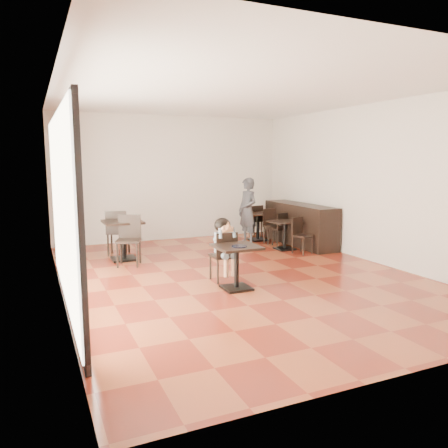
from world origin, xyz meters
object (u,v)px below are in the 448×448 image
adult_patron (247,211)px  chair_mid_a (277,229)px  chair_mid_b (303,236)px  cafe_table_left (123,240)px  chair_back_b (274,227)px  chair_left_b (128,241)px  child (223,250)px  cafe_table_back (258,227)px  cafe_table_mid (285,235)px  child_table (237,267)px  chair_left_a (118,232)px  child_chair (223,256)px  chair_back_a (253,221)px

adult_patron → chair_mid_a: 0.85m
chair_mid_a → chair_mid_b: same height
cafe_table_left → chair_back_b: (3.76, 0.27, 0.02)m
adult_patron → cafe_table_left: 3.23m
adult_patron → chair_mid_b: 1.69m
chair_left_b → adult_patron: bearing=39.5°
chair_mid_a → cafe_table_left: bearing=-16.7°
child → cafe_table_back: (2.35, 3.11, -0.19)m
cafe_table_mid → chair_back_b: (0.12, 0.72, 0.10)m
child_table → chair_left_a: size_ratio=0.73×
chair_mid_b → chair_left_a: 4.07m
child_chair → child: child is taller
chair_mid_b → chair_left_b: (-3.76, 0.46, 0.09)m
child_chair → cafe_table_mid: bearing=-142.4°
cafe_table_back → child: bearing=-127.1°
chair_back_a → cafe_table_back: bearing=65.7°
cafe_table_back → chair_left_a: 3.63m
adult_patron → cafe_table_back: adult_patron is taller
child_chair → chair_back_a: bearing=-124.3°
adult_patron → cafe_table_back: (0.46, 0.30, -0.46)m
cafe_table_left → cafe_table_back: bearing=12.7°
cafe_table_mid → chair_mid_a: (0.12, 0.55, 0.07)m
child → chair_back_a: (2.50, 3.66, -0.11)m
cafe_table_mid → cafe_table_left: bearing=172.8°
cafe_table_left → chair_mid_a: size_ratio=1.03×
chair_back_b → chair_mid_a: bearing=-100.1°
child → chair_left_a: (-1.27, 2.84, -0.05)m
cafe_table_mid → cafe_table_left: size_ratio=0.81×
adult_patron → chair_left_a: 3.18m
chair_left_a → chair_mid_b: bearing=178.4°
cafe_table_back → cafe_table_left: bearing=-167.3°
child_chair → cafe_table_mid: 3.00m
adult_patron → chair_back_a: bearing=135.1°
cafe_table_mid → adult_patron: bearing=116.3°
cafe_table_mid → chair_back_b: chair_back_b is taller
child_chair → chair_left_b: (-1.27, 1.74, 0.06)m
cafe_table_back → chair_left_a: chair_left_a is taller
cafe_table_left → chair_left_a: (-0.00, 0.55, 0.08)m
chair_back_a → child: bearing=46.2°
cafe_table_left → chair_back_a: chair_back_a is taller
chair_mid_b → chair_mid_a: bearing=71.9°
cafe_table_back → chair_left_b: chair_left_b is taller
cafe_table_mid → chair_left_b: bearing=-178.5°
adult_patron → cafe_table_left: size_ratio=1.99×
chair_left_b → chair_back_b: (3.76, 0.82, -0.06)m
child_table → child_chair: 0.55m
child_chair → cafe_table_left: bearing=-61.1°
chair_left_a → child_table: bearing=131.3°
chair_mid_a → adult_patron: bearing=-53.2°
cafe_table_mid → chair_mid_b: 0.57m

